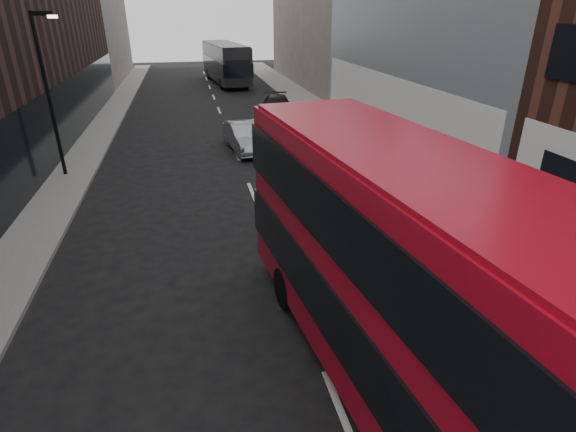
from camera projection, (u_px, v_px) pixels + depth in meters
sidewalk_right at (338, 125)px, 30.50m from camera, size 3.00×80.00×0.15m
sidewalk_left at (97, 138)px, 27.45m from camera, size 2.00×80.00×0.15m
building_left_mid at (31, 13)px, 28.31m from camera, size 5.00×24.00×14.00m
building_left_far at (92, 17)px, 48.03m from camera, size 5.00×20.00×13.00m
street_lamp at (48, 86)px, 19.48m from camera, size 1.06×0.22×7.00m
red_bus at (424, 288)px, 7.84m from camera, size 4.23×12.52×4.97m
grey_bus at (225, 62)px, 47.45m from camera, size 4.20×12.73×4.04m
car_a at (311, 142)px, 24.30m from camera, size 1.81×4.13×1.39m
car_b at (245, 137)px, 24.94m from camera, size 2.19×4.86×1.55m
car_c at (278, 107)px, 32.86m from camera, size 2.56×5.25×1.47m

